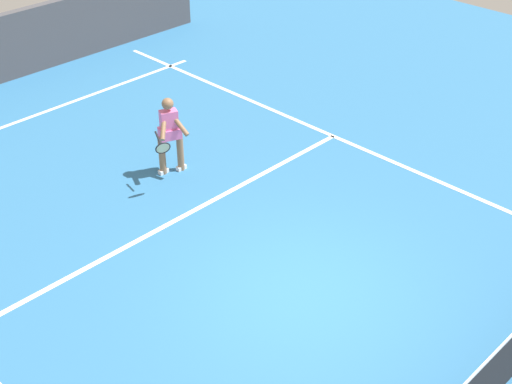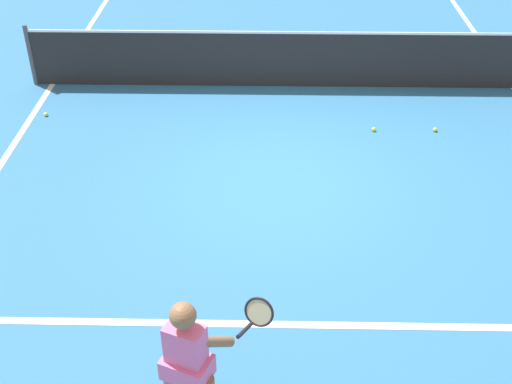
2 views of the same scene
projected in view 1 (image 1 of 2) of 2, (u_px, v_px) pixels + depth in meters
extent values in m
plane|color=teal|center=(302.00, 292.00, 10.93)|extent=(27.69, 27.69, 0.00)
cube|color=white|center=(23.00, 120.00, 15.73)|extent=(9.37, 0.10, 0.01)
cube|color=white|center=(181.00, 217.00, 12.59)|extent=(8.37, 0.10, 0.01)
cube|color=white|center=(450.00, 186.00, 13.44)|extent=(0.10, 19.30, 0.01)
cube|color=#232326|center=(493.00, 377.00, 8.84)|extent=(8.89, 0.02, 0.99)
cube|color=white|center=(501.00, 347.00, 8.56)|extent=(8.89, 0.02, 0.04)
cylinder|color=#8C6647|center=(180.00, 152.00, 13.76)|extent=(0.13, 0.13, 0.78)
cylinder|color=#8C6647|center=(162.00, 156.00, 13.64)|extent=(0.13, 0.13, 0.78)
cube|color=white|center=(181.00, 168.00, 13.95)|extent=(0.20, 0.10, 0.08)
cube|color=white|center=(163.00, 171.00, 13.83)|extent=(0.20, 0.10, 0.08)
cube|color=pink|center=(169.00, 123.00, 13.34)|extent=(0.37, 0.31, 0.52)
cube|color=pink|center=(170.00, 133.00, 13.45)|extent=(0.48, 0.41, 0.20)
sphere|color=#8C6647|center=(168.00, 104.00, 13.13)|extent=(0.22, 0.22, 0.22)
cylinder|color=#8C6647|center=(179.00, 124.00, 13.27)|extent=(0.11, 0.48, 0.37)
cylinder|color=#8C6647|center=(164.00, 127.00, 13.17)|extent=(0.41, 0.39, 0.37)
cylinder|color=black|center=(158.00, 138.00, 12.92)|extent=(0.15, 0.29, 0.14)
torus|color=black|center=(163.00, 148.00, 12.72)|extent=(0.31, 0.22, 0.28)
cylinder|color=beige|center=(163.00, 148.00, 12.72)|extent=(0.26, 0.17, 0.23)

